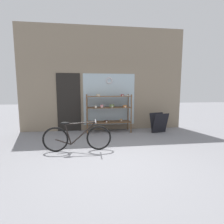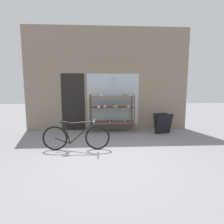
{
  "view_description": "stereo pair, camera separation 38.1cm",
  "coord_description": "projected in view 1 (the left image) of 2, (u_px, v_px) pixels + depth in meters",
  "views": [
    {
      "loc": [
        -0.57,
        -3.62,
        1.54
      ],
      "look_at": [
        0.07,
        1.12,
        0.91
      ],
      "focal_mm": 28.0,
      "sensor_mm": 36.0,
      "label": 1
    },
    {
      "loc": [
        -0.19,
        -3.66,
        1.54
      ],
      "look_at": [
        0.07,
        1.12,
        0.91
      ],
      "focal_mm": 28.0,
      "sensor_mm": 36.0,
      "label": 2
    }
  ],
  "objects": [
    {
      "name": "ground_plane",
      "position": [
        116.0,
        160.0,
        3.83
      ],
      "size": [
        30.0,
        30.0,
        0.0
      ],
      "primitive_type": "plane",
      "color": "gray"
    },
    {
      "name": "bicycle",
      "position": [
        77.0,
        138.0,
        4.33
      ],
      "size": [
        1.69,
        0.46,
        0.76
      ],
      "rotation": [
        0.0,
        0.0,
        0.0
      ],
      "color": "black",
      "rests_on": "ground_plane"
    },
    {
      "name": "sandwich_board",
      "position": [
        159.0,
        123.0,
        6.17
      ],
      "size": [
        0.65,
        0.51,
        0.69
      ],
      "rotation": [
        0.0,
        0.0,
        0.26
      ],
      "color": "black",
      "rests_on": "ground_plane"
    },
    {
      "name": "storefront_facade",
      "position": [
        103.0,
        81.0,
        6.46
      ],
      "size": [
        6.06,
        0.13,
        3.78
      ],
      "color": "gray",
      "rests_on": "ground_plane"
    },
    {
      "name": "display_case",
      "position": [
        109.0,
        109.0,
        6.22
      ],
      "size": [
        1.58,
        0.53,
        1.36
      ],
      "color": "brown",
      "rests_on": "ground_plane"
    }
  ]
}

